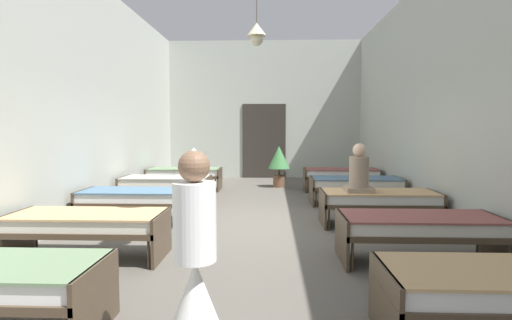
# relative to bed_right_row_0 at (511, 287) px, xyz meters

# --- Properties ---
(ground_plane) EXTENTS (6.77, 13.74, 0.10)m
(ground_plane) POSITION_rel_bed_right_row_0_xyz_m (-2.04, 3.80, -0.49)
(ground_plane) COLOR #59544C
(room_shell) EXTENTS (6.57, 13.34, 4.43)m
(room_shell) POSITION_rel_bed_right_row_0_xyz_m (-2.04, 5.16, 1.78)
(room_shell) COLOR #B2B7AD
(room_shell) RESTS_ON ground
(bed_right_row_0) EXTENTS (1.90, 0.84, 0.57)m
(bed_right_row_0) POSITION_rel_bed_right_row_0_xyz_m (0.00, 0.00, 0.00)
(bed_right_row_0) COLOR #473828
(bed_right_row_0) RESTS_ON ground
(bed_left_row_1) EXTENTS (1.90, 0.84, 0.57)m
(bed_left_row_1) POSITION_rel_bed_right_row_0_xyz_m (-4.07, 1.90, 0.00)
(bed_left_row_1) COLOR #473828
(bed_left_row_1) RESTS_ON ground
(bed_right_row_1) EXTENTS (1.90, 0.84, 0.57)m
(bed_right_row_1) POSITION_rel_bed_right_row_0_xyz_m (0.00, 1.90, 0.00)
(bed_right_row_1) COLOR #473828
(bed_right_row_1) RESTS_ON ground
(bed_left_row_2) EXTENTS (1.90, 0.84, 0.57)m
(bed_left_row_2) POSITION_rel_bed_right_row_0_xyz_m (-4.07, 3.80, 0.00)
(bed_left_row_2) COLOR #473828
(bed_left_row_2) RESTS_ON ground
(bed_right_row_2) EXTENTS (1.90, 0.84, 0.57)m
(bed_right_row_2) POSITION_rel_bed_right_row_0_xyz_m (0.00, 3.80, 0.00)
(bed_right_row_2) COLOR #473828
(bed_right_row_2) RESTS_ON ground
(bed_left_row_3) EXTENTS (1.90, 0.84, 0.57)m
(bed_left_row_3) POSITION_rel_bed_right_row_0_xyz_m (-4.07, 5.70, 0.00)
(bed_left_row_3) COLOR #473828
(bed_left_row_3) RESTS_ON ground
(bed_right_row_3) EXTENTS (1.90, 0.84, 0.57)m
(bed_right_row_3) POSITION_rel_bed_right_row_0_xyz_m (0.00, 5.70, 0.00)
(bed_right_row_3) COLOR #473828
(bed_right_row_3) RESTS_ON ground
(bed_left_row_4) EXTENTS (1.90, 0.84, 0.57)m
(bed_left_row_4) POSITION_rel_bed_right_row_0_xyz_m (-4.07, 7.60, 0.00)
(bed_left_row_4) COLOR #473828
(bed_left_row_4) RESTS_ON ground
(bed_right_row_4) EXTENTS (1.90, 0.84, 0.57)m
(bed_right_row_4) POSITION_rel_bed_right_row_0_xyz_m (0.00, 7.60, 0.00)
(bed_right_row_4) COLOR #473828
(bed_right_row_4) RESTS_ON ground
(nurse_near_aisle) EXTENTS (0.52, 0.52, 1.49)m
(nurse_near_aisle) POSITION_rel_bed_right_row_0_xyz_m (-2.32, -0.27, 0.09)
(nurse_near_aisle) COLOR white
(nurse_near_aisle) RESTS_ON ground
(patient_seated_primary) EXTENTS (0.44, 0.44, 0.80)m
(patient_seated_primary) POSITION_rel_bed_right_row_0_xyz_m (-0.35, 3.73, 0.43)
(patient_seated_primary) COLOR gray
(patient_seated_primary) RESTS_ON bed_right_row_2
(potted_plant) EXTENTS (0.59, 0.59, 1.13)m
(potted_plant) POSITION_rel_bed_right_row_0_xyz_m (-1.59, 8.23, 0.30)
(potted_plant) COLOR brown
(potted_plant) RESTS_ON ground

